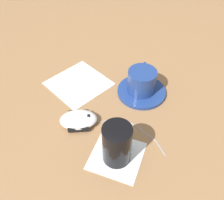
% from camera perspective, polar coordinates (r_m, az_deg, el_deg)
% --- Properties ---
extents(ground_plane, '(3.00, 3.00, 0.00)m').
position_cam_1_polar(ground_plane, '(0.71, -0.73, -2.71)').
color(ground_plane, olive).
extents(saucer, '(0.15, 0.15, 0.01)m').
position_cam_1_polar(saucer, '(0.76, 6.75, 1.94)').
color(saucer, navy).
rests_on(saucer, ground).
extents(coffee_cup, '(0.08, 0.11, 0.07)m').
position_cam_1_polar(coffee_cup, '(0.74, 6.85, 4.46)').
color(coffee_cup, navy).
rests_on(coffee_cup, saucer).
extents(computer_mouse, '(0.12, 0.11, 0.03)m').
position_cam_1_polar(computer_mouse, '(0.67, -7.66, -4.48)').
color(computer_mouse, silver).
rests_on(computer_mouse, ground).
extents(mouse_cable, '(0.20, 0.05, 0.00)m').
position_cam_1_polar(mouse_cable, '(0.67, 5.16, -6.82)').
color(mouse_cable, gray).
rests_on(mouse_cable, ground).
extents(napkin_under_glass, '(0.14, 0.14, 0.00)m').
position_cam_1_polar(napkin_under_glass, '(0.62, 1.06, -12.59)').
color(napkin_under_glass, white).
rests_on(napkin_under_glass, ground).
extents(drinking_glass, '(0.07, 0.07, 0.11)m').
position_cam_1_polar(drinking_glass, '(0.57, 1.12, -9.99)').
color(drinking_glass, black).
rests_on(drinking_glass, napkin_under_glass).
extents(napkin_spare, '(0.20, 0.20, 0.00)m').
position_cam_1_polar(napkin_spare, '(0.80, -7.63, 3.80)').
color(napkin_spare, white).
rests_on(napkin_spare, ground).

